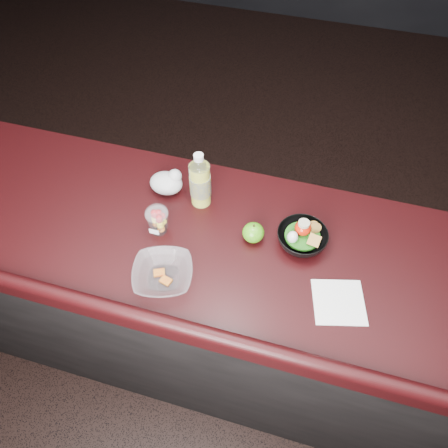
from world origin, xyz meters
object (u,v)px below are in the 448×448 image
(takeout_bowl, at_px, (163,274))
(green_apple, at_px, (253,233))
(lemonade_bottle, at_px, (200,183))
(snack_bowl, at_px, (302,237))
(fruit_cup, at_px, (158,220))

(takeout_bowl, bearing_deg, green_apple, 44.12)
(lemonade_bottle, distance_m, green_apple, 0.26)
(lemonade_bottle, xyz_separation_m, snack_bowl, (0.39, -0.09, -0.07))
(green_apple, xyz_separation_m, takeout_bowl, (-0.24, -0.24, -0.01))
(snack_bowl, relative_size, takeout_bowl, 0.75)
(green_apple, bearing_deg, fruit_cup, -170.62)
(lemonade_bottle, bearing_deg, green_apple, -27.16)
(fruit_cup, height_order, snack_bowl, fruit_cup)
(fruit_cup, bearing_deg, green_apple, 9.38)
(lemonade_bottle, relative_size, takeout_bowl, 0.96)
(green_apple, height_order, takeout_bowl, green_apple)
(lemonade_bottle, distance_m, fruit_cup, 0.20)
(snack_bowl, bearing_deg, lemonade_bottle, 167.44)
(green_apple, bearing_deg, takeout_bowl, -135.88)
(green_apple, height_order, snack_bowl, snack_bowl)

